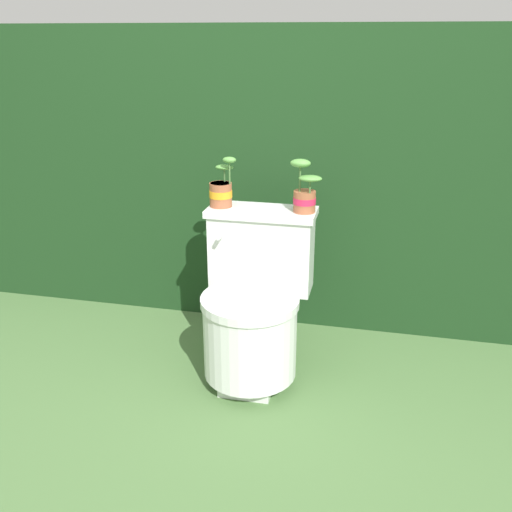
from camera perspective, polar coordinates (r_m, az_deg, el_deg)
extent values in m
plane|color=#4C703D|center=(2.60, 0.02, -12.58)|extent=(12.00, 12.00, 0.00)
cube|color=#193819|center=(3.21, 3.91, 8.62)|extent=(4.15, 0.76, 1.50)
cube|color=silver|center=(2.60, -0.57, -11.96)|extent=(0.22, 0.29, 0.06)
cylinder|color=silver|center=(2.50, -0.59, -8.28)|extent=(0.40, 0.40, 0.33)
cylinder|color=silver|center=(2.41, -0.60, -4.51)|extent=(0.42, 0.42, 0.04)
cube|color=silver|center=(2.57, 0.56, 0.39)|extent=(0.46, 0.18, 0.35)
cube|color=silver|center=(2.51, 0.58, 4.40)|extent=(0.48, 0.20, 0.03)
cylinder|color=silver|center=(2.46, -3.64, 1.98)|extent=(0.02, 0.05, 0.02)
cylinder|color=#9E5638|center=(2.53, -3.55, 6.14)|extent=(0.10, 0.10, 0.11)
cylinder|color=orange|center=(2.53, -3.55, 6.25)|extent=(0.10, 0.10, 0.03)
cylinder|color=#332319|center=(2.52, -3.57, 7.17)|extent=(0.09, 0.09, 0.01)
cylinder|color=#4C753D|center=(2.49, -2.66, 8.30)|extent=(0.01, 0.01, 0.10)
ellipsoid|color=#569342|center=(2.48, -2.68, 9.58)|extent=(0.06, 0.04, 0.03)
cylinder|color=#4C753D|center=(2.54, -3.18, 8.08)|extent=(0.01, 0.01, 0.06)
ellipsoid|color=#569342|center=(2.53, -3.19, 8.85)|extent=(0.08, 0.06, 0.02)
cylinder|color=#9E5638|center=(2.45, 4.87, 5.45)|extent=(0.09, 0.09, 0.09)
cylinder|color=#D1234C|center=(2.45, 4.87, 5.56)|extent=(0.10, 0.10, 0.03)
cylinder|color=#332319|center=(2.44, 4.90, 6.36)|extent=(0.09, 0.09, 0.01)
cylinder|color=#4C753D|center=(2.40, 5.42, 6.91)|extent=(0.01, 0.01, 0.06)
ellipsoid|color=#569342|center=(2.39, 5.44, 7.73)|extent=(0.10, 0.07, 0.03)
cylinder|color=#4C753D|center=(2.43, 4.40, 7.78)|extent=(0.01, 0.01, 0.11)
ellipsoid|color=#569342|center=(2.42, 4.44, 9.21)|extent=(0.06, 0.04, 0.02)
cylinder|color=#4C753D|center=(2.42, 4.43, 7.71)|extent=(0.01, 0.01, 0.11)
ellipsoid|color=#569342|center=(2.40, 4.47, 9.24)|extent=(0.09, 0.06, 0.04)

